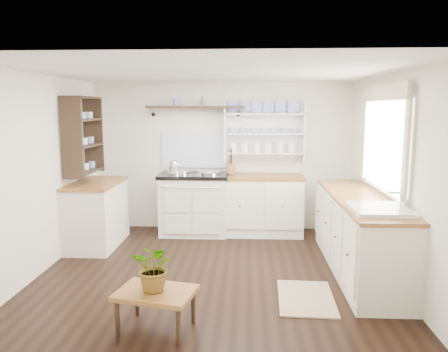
# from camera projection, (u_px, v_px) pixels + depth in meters

# --- Properties ---
(floor) EXTENTS (4.00, 3.80, 0.01)m
(floor) POSITION_uv_depth(u_px,v_px,m) (214.00, 271.00, 5.17)
(floor) COLOR black
(floor) RESTS_ON ground
(wall_back) EXTENTS (4.00, 0.02, 2.30)m
(wall_back) POSITION_uv_depth(u_px,v_px,m) (222.00, 157.00, 6.87)
(wall_back) COLOR silver
(wall_back) RESTS_ON ground
(wall_right) EXTENTS (0.02, 3.80, 2.30)m
(wall_right) POSITION_uv_depth(u_px,v_px,m) (391.00, 176.00, 4.89)
(wall_right) COLOR silver
(wall_right) RESTS_ON ground
(wall_left) EXTENTS (0.02, 3.80, 2.30)m
(wall_left) POSITION_uv_depth(u_px,v_px,m) (43.00, 174.00, 5.10)
(wall_left) COLOR silver
(wall_left) RESTS_ON ground
(ceiling) EXTENTS (4.00, 3.80, 0.01)m
(ceiling) POSITION_uv_depth(u_px,v_px,m) (213.00, 72.00, 4.81)
(ceiling) COLOR white
(ceiling) RESTS_ON wall_back
(window) EXTENTS (0.08, 1.55, 1.22)m
(window) POSITION_uv_depth(u_px,v_px,m) (384.00, 138.00, 4.97)
(window) COLOR white
(window) RESTS_ON wall_right
(aga_cooker) EXTENTS (1.04, 0.72, 0.96)m
(aga_cooker) POSITION_uv_depth(u_px,v_px,m) (194.00, 203.00, 6.67)
(aga_cooker) COLOR silver
(aga_cooker) RESTS_ON floor
(back_cabinets) EXTENTS (1.27, 0.63, 0.90)m
(back_cabinets) POSITION_uv_depth(u_px,v_px,m) (261.00, 204.00, 6.65)
(back_cabinets) COLOR silver
(back_cabinets) RESTS_ON floor
(right_cabinets) EXTENTS (0.62, 2.43, 0.90)m
(right_cabinets) POSITION_uv_depth(u_px,v_px,m) (359.00, 233.00, 5.11)
(right_cabinets) COLOR silver
(right_cabinets) RESTS_ON floor
(belfast_sink) EXTENTS (0.55, 0.60, 0.45)m
(belfast_sink) POSITION_uv_depth(u_px,v_px,m) (379.00, 221.00, 4.32)
(belfast_sink) COLOR white
(belfast_sink) RESTS_ON right_cabinets
(left_cabinets) EXTENTS (0.62, 1.13, 0.90)m
(left_cabinets) POSITION_uv_depth(u_px,v_px,m) (97.00, 213.00, 6.07)
(left_cabinets) COLOR silver
(left_cabinets) RESTS_ON floor
(plate_rack) EXTENTS (1.20, 0.22, 0.90)m
(plate_rack) POSITION_uv_depth(u_px,v_px,m) (264.00, 131.00, 6.73)
(plate_rack) COLOR white
(plate_rack) RESTS_ON wall_back
(high_shelf) EXTENTS (1.50, 0.29, 0.16)m
(high_shelf) POSITION_uv_depth(u_px,v_px,m) (196.00, 108.00, 6.65)
(high_shelf) COLOR black
(high_shelf) RESTS_ON wall_back
(left_shelving) EXTENTS (0.28, 0.80, 1.05)m
(left_shelving) POSITION_uv_depth(u_px,v_px,m) (83.00, 135.00, 5.91)
(left_shelving) COLOR black
(left_shelving) RESTS_ON wall_left
(kettle) EXTENTS (0.18, 0.18, 0.21)m
(kettle) POSITION_uv_depth(u_px,v_px,m) (174.00, 167.00, 6.48)
(kettle) COLOR silver
(kettle) RESTS_ON aga_cooker
(utensil_crock) EXTENTS (0.14, 0.14, 0.16)m
(utensil_crock) POSITION_uv_depth(u_px,v_px,m) (230.00, 169.00, 6.67)
(utensil_crock) COLOR olive
(utensil_crock) RESTS_ON back_cabinets
(center_table) EXTENTS (0.73, 0.59, 0.35)m
(center_table) POSITION_uv_depth(u_px,v_px,m) (156.00, 296.00, 3.76)
(center_table) COLOR brown
(center_table) RESTS_ON floor
(potted_plant) EXTENTS (0.46, 0.43, 0.42)m
(potted_plant) POSITION_uv_depth(u_px,v_px,m) (155.00, 267.00, 3.72)
(potted_plant) COLOR #3F7233
(potted_plant) RESTS_ON center_table
(floor_rug) EXTENTS (0.58, 0.87, 0.02)m
(floor_rug) POSITION_uv_depth(u_px,v_px,m) (306.00, 298.00, 4.41)
(floor_rug) COLOR olive
(floor_rug) RESTS_ON floor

